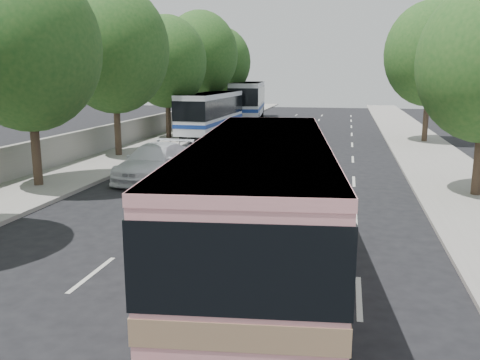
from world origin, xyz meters
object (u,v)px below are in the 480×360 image
(pink_bus, at_px, (262,196))
(white_pickup, at_px, (155,162))
(tour_coach_rear, at_px, (248,98))
(tour_coach_front, at_px, (211,110))
(pink_taxi, at_px, (241,163))

(pink_bus, relative_size, white_pickup, 1.98)
(tour_coach_rear, bearing_deg, tour_coach_front, -97.77)
(pink_bus, height_order, tour_coach_rear, tour_coach_rear)
(pink_taxi, height_order, tour_coach_rear, tour_coach_rear)
(white_pickup, bearing_deg, pink_taxi, 7.20)
(white_pickup, relative_size, tour_coach_front, 0.50)
(pink_taxi, relative_size, tour_coach_rear, 0.38)
(pink_bus, xyz_separation_m, pink_taxi, (-2.74, 10.87, -1.22))
(white_pickup, xyz_separation_m, tour_coach_front, (-1.80, 16.48, 1.16))
(tour_coach_front, distance_m, tour_coach_rear, 13.23)
(white_pickup, height_order, tour_coach_rear, tour_coach_rear)
(pink_bus, xyz_separation_m, white_pickup, (-6.59, 10.59, -1.28))
(pink_taxi, height_order, white_pickup, pink_taxi)
(pink_bus, distance_m, tour_coach_rear, 41.09)
(pink_taxi, distance_m, tour_coach_rear, 29.94)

